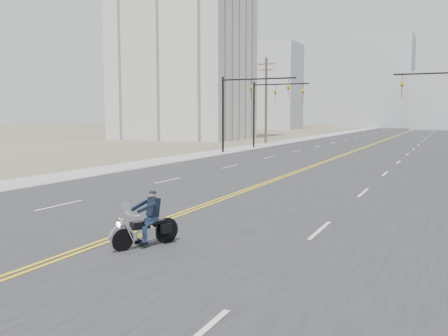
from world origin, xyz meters
name	(u,v)px	position (x,y,z in m)	size (l,w,h in m)	color
ground_plane	(98,245)	(0.00, 0.00, 0.00)	(400.00, 400.00, 0.00)	#776D56
road	(391,138)	(0.00, 70.00, 0.01)	(20.00, 200.00, 0.01)	#303033
sidewalk_left	(317,137)	(-11.50, 70.00, 0.01)	(3.00, 200.00, 0.01)	#A5A5A0
traffic_mast_left	(243,99)	(-8.98, 32.00, 4.94)	(7.10, 0.26, 7.00)	black
traffic_mast_far	(269,102)	(-9.31, 40.00, 4.87)	(6.10, 0.26, 7.00)	black
utility_pole_left	(266,99)	(-12.50, 48.00, 5.48)	(2.20, 0.30, 10.50)	brown
apartment_block	(183,36)	(-28.00, 55.00, 15.00)	(18.00, 14.00, 30.00)	silver
haze_bldg_a	(271,87)	(-35.00, 115.00, 11.00)	(14.00, 12.00, 22.00)	#B7BCC6
haze_bldg_d	(376,82)	(-12.00, 140.00, 13.00)	(20.00, 15.00, 26.00)	#ADB2B7
haze_bldg_f	(241,101)	(-50.00, 130.00, 8.00)	(12.00, 12.00, 16.00)	#ADB2B7
motorcyclist	(145,219)	(1.28, 0.31, 0.74)	(0.81, 1.89, 1.47)	black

